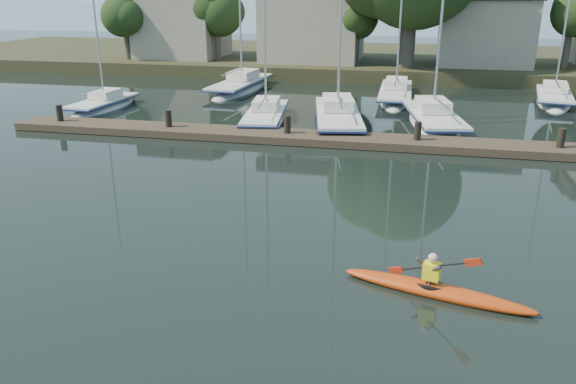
% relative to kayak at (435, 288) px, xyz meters
% --- Properties ---
extents(ground, '(160.00, 160.00, 0.00)m').
position_rel_kayak_xyz_m(ground, '(-3.49, -0.76, -0.18)').
color(ground, black).
rests_on(ground, ground).
extents(kayak, '(4.54, 1.70, 1.45)m').
position_rel_kayak_xyz_m(kayak, '(0.00, 0.00, 0.00)').
color(kayak, '#C03C0E').
rests_on(kayak, ground).
extents(dock, '(34.00, 2.00, 1.80)m').
position_rel_kayak_xyz_m(dock, '(-3.49, 13.24, 0.03)').
color(dock, '#443626').
rests_on(dock, ground).
extents(sailboat_0, '(2.22, 6.82, 10.68)m').
position_rel_kayak_xyz_m(sailboat_0, '(-18.98, 18.30, -0.35)').
color(sailboat_0, silver).
rests_on(sailboat_0, ground).
extents(sailboat_1, '(3.06, 8.29, 13.23)m').
position_rel_kayak_xyz_m(sailboat_1, '(-8.55, 17.06, -0.36)').
color(sailboat_1, silver).
rests_on(sailboat_1, ground).
extents(sailboat_2, '(4.10, 10.24, 16.53)m').
position_rel_kayak_xyz_m(sailboat_2, '(-4.64, 17.36, -0.38)').
color(sailboat_2, silver).
rests_on(sailboat_2, ground).
extents(sailboat_3, '(3.79, 8.99, 14.07)m').
position_rel_kayak_xyz_m(sailboat_3, '(0.36, 17.98, -0.38)').
color(sailboat_3, silver).
rests_on(sailboat_3, ground).
extents(sailboat_5, '(2.99, 10.06, 16.42)m').
position_rel_kayak_xyz_m(sailboat_5, '(-12.84, 26.50, -0.38)').
color(sailboat_5, silver).
rests_on(sailboat_5, ground).
extents(sailboat_6, '(2.19, 10.01, 15.89)m').
position_rel_kayak_xyz_m(sailboat_6, '(-1.91, 25.60, -0.36)').
color(sailboat_6, silver).
rests_on(sailboat_6, ground).
extents(sailboat_7, '(3.36, 8.21, 12.86)m').
position_rel_kayak_xyz_m(sailboat_7, '(7.99, 26.34, -0.37)').
color(sailboat_7, silver).
rests_on(sailboat_7, ground).
extents(shore, '(90.00, 25.25, 12.75)m').
position_rel_kayak_xyz_m(shore, '(-1.87, 39.53, 3.05)').
color(shore, '#273219').
rests_on(shore, ground).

